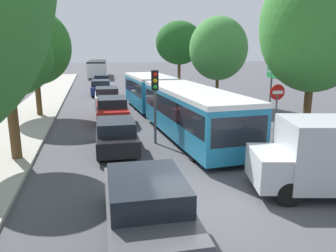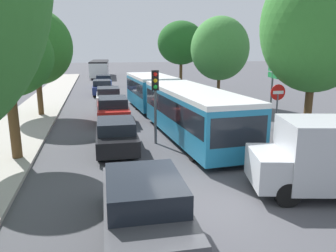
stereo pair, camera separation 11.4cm
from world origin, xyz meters
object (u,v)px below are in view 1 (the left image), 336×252
(articulated_bus, at_px, (170,100))
(tree_left_mid, at_px, (3,59))
(tree_left_far, at_px, (34,47))
(tree_right_mid, at_px, (218,49))
(direction_sign_post, at_px, (271,83))
(tree_right_far, at_px, (180,44))
(queued_car_graphite, at_px, (146,206))
(queued_car_navy, at_px, (100,87))
(queued_car_blue, at_px, (102,81))
(queued_car_black, at_px, (116,135))
(tree_right_near, at_px, (316,29))
(queued_car_white, at_px, (107,97))
(traffic_light, at_px, (155,90))
(no_entry_sign, at_px, (276,105))
(queued_car_red, at_px, (112,109))
(city_bus_rear, at_px, (98,68))

(articulated_bus, height_order, tree_left_mid, tree_left_mid)
(tree_left_far, relative_size, tree_right_mid, 1.01)
(direction_sign_post, height_order, tree_right_far, tree_right_far)
(queued_car_graphite, xyz_separation_m, tree_right_far, (8.12, 27.13, 4.04))
(queued_car_navy, distance_m, queued_car_blue, 6.58)
(queued_car_black, xyz_separation_m, tree_right_near, (8.72, -0.83, 4.47))
(queued_car_white, relative_size, queued_car_navy, 1.01)
(queued_car_graphite, relative_size, queued_car_white, 1.04)
(queued_car_blue, height_order, traffic_light, traffic_light)
(articulated_bus, distance_m, no_entry_sign, 6.57)
(queued_car_graphite, bearing_deg, traffic_light, -11.06)
(queued_car_black, bearing_deg, queued_car_graphite, -177.08)
(queued_car_navy, xyz_separation_m, tree_left_mid, (-3.86, -18.60, 3.24))
(queued_car_blue, bearing_deg, queued_car_red, -178.61)
(queued_car_black, relative_size, direction_sign_post, 1.12)
(direction_sign_post, bearing_deg, city_bus_rear, -66.56)
(queued_car_white, xyz_separation_m, queued_car_blue, (0.00, 13.01, -0.02))
(tree_right_near, bearing_deg, queued_car_navy, 115.20)
(queued_car_blue, relative_size, tree_right_far, 0.57)
(tree_left_mid, bearing_deg, direction_sign_post, 11.81)
(queued_car_white, height_order, tree_right_mid, tree_right_mid)
(no_entry_sign, distance_m, tree_right_far, 21.38)
(queued_car_graphite, relative_size, queued_car_blue, 1.07)
(city_bus_rear, relative_size, direction_sign_post, 3.27)
(queued_car_navy, bearing_deg, articulated_bus, -163.37)
(queued_car_black, bearing_deg, tree_left_far, 28.24)
(tree_left_far, height_order, tree_right_near, tree_right_near)
(city_bus_rear, distance_m, queued_car_graphite, 46.14)
(queued_car_blue, relative_size, tree_right_mid, 0.61)
(queued_car_red, relative_size, traffic_light, 1.28)
(queued_car_graphite, bearing_deg, tree_left_mid, 34.91)
(queued_car_red, xyz_separation_m, tree_right_far, (8.11, 14.28, 4.05))
(queued_car_black, relative_size, tree_right_mid, 0.60)
(queued_car_black, relative_size, queued_car_white, 0.95)
(queued_car_red, height_order, direction_sign_post, direction_sign_post)
(direction_sign_post, bearing_deg, queued_car_white, -38.34)
(tree_left_mid, distance_m, tree_left_far, 9.10)
(queued_car_navy, distance_m, traffic_light, 17.53)
(traffic_light, distance_m, tree_right_near, 7.52)
(queued_car_black, bearing_deg, queued_car_navy, 1.81)
(queued_car_graphite, bearing_deg, tree_right_mid, -24.83)
(tree_right_far, bearing_deg, queued_car_white, -133.34)
(no_entry_sign, xyz_separation_m, tree_right_far, (1.26, 21.14, 2.93))
(direction_sign_post, relative_size, tree_right_near, 0.44)
(tree_right_mid, bearing_deg, queued_car_navy, 138.35)
(tree_right_near, bearing_deg, queued_car_blue, 108.58)
(queued_car_navy, height_order, tree_right_mid, tree_right_mid)
(tree_right_mid, bearing_deg, traffic_light, -125.30)
(articulated_bus, xyz_separation_m, direction_sign_post, (4.94, -2.57, 1.13))
(queued_car_red, xyz_separation_m, queued_car_blue, (-0.02, 18.66, -0.04))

